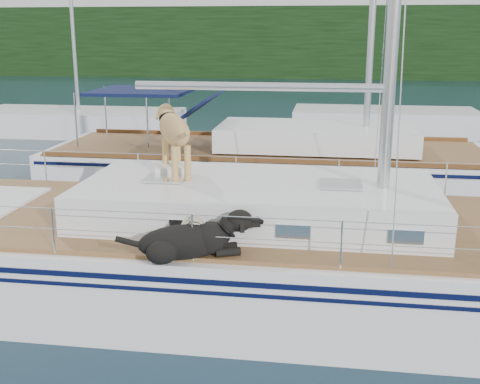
# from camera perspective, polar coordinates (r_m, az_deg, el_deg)

# --- Properties ---
(ground) EXTENTS (120.00, 120.00, 0.00)m
(ground) POSITION_cam_1_polar(r_m,az_deg,el_deg) (9.59, -3.18, -9.47)
(ground) COLOR black
(ground) RESTS_ON ground
(tree_line) EXTENTS (90.00, 3.00, 6.00)m
(tree_line) POSITION_cam_1_polar(r_m,az_deg,el_deg) (53.58, 6.72, 13.89)
(tree_line) COLOR black
(tree_line) RESTS_ON ground
(shore_bank) EXTENTS (92.00, 1.00, 1.20)m
(shore_bank) POSITION_cam_1_polar(r_m,az_deg,el_deg) (54.87, 6.69, 11.41)
(shore_bank) COLOR #595147
(shore_bank) RESTS_ON ground
(main_sailboat) EXTENTS (12.00, 4.12, 14.01)m
(main_sailboat) POSITION_cam_1_polar(r_m,az_deg,el_deg) (9.30, -2.73, -5.69)
(main_sailboat) COLOR white
(main_sailboat) RESTS_ON ground
(neighbor_sailboat) EXTENTS (11.00, 3.50, 13.30)m
(neighbor_sailboat) POSITION_cam_1_polar(r_m,az_deg,el_deg) (15.26, 3.05, 2.34)
(neighbor_sailboat) COLOR white
(neighbor_sailboat) RESTS_ON ground
(bg_boat_west) EXTENTS (8.00, 3.00, 11.65)m
(bg_boat_west) POSITION_cam_1_polar(r_m,az_deg,el_deg) (24.83, -14.99, 6.36)
(bg_boat_west) COLOR white
(bg_boat_west) RESTS_ON ground
(bg_boat_center) EXTENTS (7.20, 3.00, 11.65)m
(bg_boat_center) POSITION_cam_1_polar(r_m,az_deg,el_deg) (24.89, 13.53, 6.48)
(bg_boat_center) COLOR white
(bg_boat_center) RESTS_ON ground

